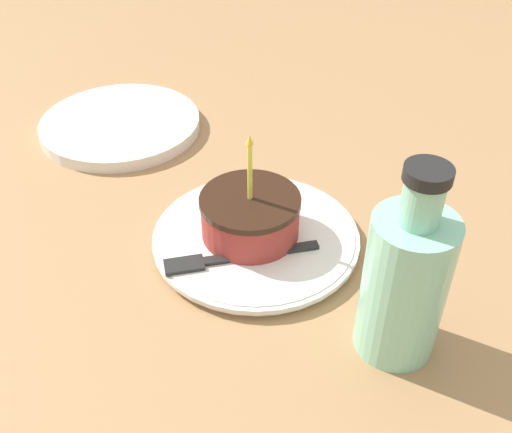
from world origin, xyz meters
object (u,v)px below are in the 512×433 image
(cake_slice, at_px, (250,215))
(fork, at_px, (231,258))
(bottle, at_px, (405,281))
(side_plate, at_px, (121,125))
(plate, at_px, (256,238))

(cake_slice, distance_m, fork, 0.06)
(bottle, distance_m, side_plate, 0.56)
(cake_slice, distance_m, bottle, 0.22)
(plate, height_order, side_plate, side_plate)
(side_plate, bearing_deg, cake_slice, -19.15)
(fork, height_order, bottle, bottle)
(cake_slice, xyz_separation_m, bottle, (0.21, -0.05, 0.04))
(fork, bearing_deg, bottle, 1.18)
(plate, relative_size, side_plate, 1.01)
(bottle, xyz_separation_m, side_plate, (-0.53, 0.16, -0.08))
(cake_slice, bearing_deg, bottle, -12.87)
(plate, height_order, fork, fork)
(bottle, bearing_deg, cake_slice, 167.13)
(cake_slice, relative_size, bottle, 0.64)
(cake_slice, height_order, bottle, bottle)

